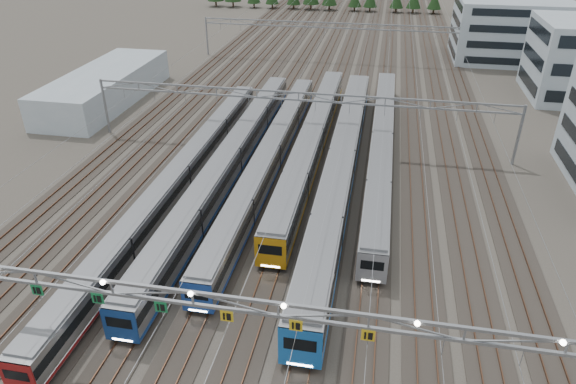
% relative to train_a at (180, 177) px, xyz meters
% --- Properties ---
extents(ground, '(400.00, 400.00, 0.00)m').
position_rel_train_a_xyz_m(ground, '(11.25, -25.21, -1.90)').
color(ground, '#47423A').
rests_on(ground, ground).
extents(track_bed, '(54.00, 260.00, 5.42)m').
position_rel_train_a_xyz_m(track_bed, '(11.25, 74.79, -0.41)').
color(track_bed, '#2D2823').
rests_on(track_bed, ground).
extents(train_a, '(2.54, 58.54, 3.30)m').
position_rel_train_a_xyz_m(train_a, '(0.00, 0.00, 0.00)').
color(train_a, black).
rests_on(train_a, ground).
extents(train_b, '(2.79, 57.73, 3.63)m').
position_rel_train_a_xyz_m(train_b, '(4.50, 5.18, 0.16)').
color(train_b, black).
rests_on(train_b, ground).
extents(train_c, '(2.66, 53.74, 3.45)m').
position_rel_train_a_xyz_m(train_c, '(9.00, 7.29, 0.08)').
color(train_c, black).
rests_on(train_c, ground).
extents(train_d, '(2.93, 51.22, 3.82)m').
position_rel_train_a_xyz_m(train_d, '(13.50, 12.70, 0.26)').
color(train_d, black).
rests_on(train_d, ground).
extents(train_e, '(3.16, 59.59, 4.13)m').
position_rel_train_a_xyz_m(train_e, '(18.00, 6.19, 0.42)').
color(train_e, black).
rests_on(train_e, ground).
extents(train_f, '(2.73, 53.37, 3.55)m').
position_rel_train_a_xyz_m(train_f, '(22.50, 13.45, 0.12)').
color(train_f, black).
rests_on(train_f, ground).
extents(gantry_near, '(56.36, 0.61, 8.08)m').
position_rel_train_a_xyz_m(gantry_near, '(11.20, -25.33, 5.19)').
color(gantry_near, gray).
rests_on(gantry_near, ground).
extents(gantry_mid, '(56.36, 0.36, 8.00)m').
position_rel_train_a_xyz_m(gantry_mid, '(11.25, 14.79, 4.49)').
color(gantry_mid, gray).
rests_on(gantry_mid, ground).
extents(gantry_far, '(56.36, 0.36, 8.00)m').
position_rel_train_a_xyz_m(gantry_far, '(11.25, 59.79, 4.49)').
color(gantry_far, gray).
rests_on(gantry_far, ground).
extents(depot_bldg_north, '(22.00, 18.00, 12.33)m').
position_rel_train_a_xyz_m(depot_bldg_north, '(46.98, 68.49, 4.27)').
color(depot_bldg_north, '#A7B9C7').
rests_on(depot_bldg_north, ground).
extents(west_shed, '(10.00, 30.00, 5.13)m').
position_rel_train_a_xyz_m(west_shed, '(-23.64, 27.20, 0.66)').
color(west_shed, '#A7B9C7').
rests_on(west_shed, ground).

